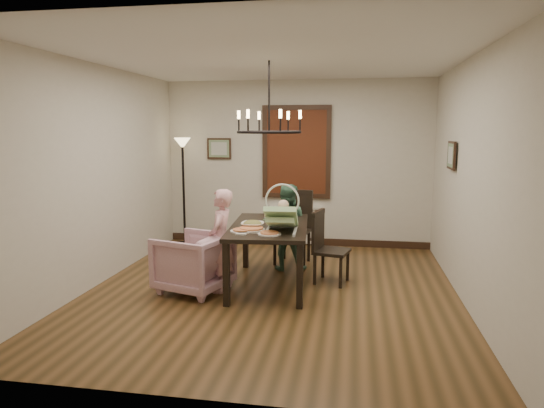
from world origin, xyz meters
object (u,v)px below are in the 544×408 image
(dining_table, at_px, (269,232))
(drinking_glass, at_px, (276,220))
(seated_man, at_px, (286,234))
(floor_lamp, at_px, (184,193))
(armchair, at_px, (193,262))
(elderly_woman, at_px, (221,249))
(chair_right, at_px, (332,247))
(chair_far, at_px, (292,227))
(baby_bouncer, at_px, (281,215))

(dining_table, xyz_separation_m, drinking_glass, (0.08, -0.00, 0.15))
(seated_man, relative_size, drinking_glass, 8.10)
(seated_man, height_order, floor_lamp, floor_lamp)
(dining_table, xyz_separation_m, floor_lamp, (-1.83, 1.94, 0.20))
(seated_man, height_order, drinking_glass, seated_man)
(armchair, relative_size, seated_man, 0.78)
(elderly_woman, xyz_separation_m, floor_lamp, (-1.28, 2.24, 0.37))
(chair_right, relative_size, drinking_glass, 7.53)
(seated_man, bearing_deg, chair_far, -96.40)
(elderly_woman, distance_m, seated_man, 1.24)
(drinking_glass, bearing_deg, armchair, -159.18)
(dining_table, height_order, elderly_woman, elderly_woman)
(elderly_woman, bearing_deg, drinking_glass, 115.72)
(chair_right, distance_m, armchair, 1.78)
(elderly_woman, height_order, floor_lamp, floor_lamp)
(dining_table, bearing_deg, drinking_glass, -6.89)
(chair_right, xyz_separation_m, drinking_glass, (-0.70, -0.25, 0.38))
(chair_far, distance_m, armchair, 1.79)
(chair_right, relative_size, floor_lamp, 0.53)
(dining_table, relative_size, drinking_glass, 13.91)
(chair_right, distance_m, elderly_woman, 1.44)
(chair_right, distance_m, seated_man, 0.83)
(chair_far, bearing_deg, drinking_glass, -81.62)
(drinking_glass, bearing_deg, floor_lamp, 134.54)
(elderly_woman, height_order, baby_bouncer, baby_bouncer)
(dining_table, xyz_separation_m, elderly_woman, (-0.55, -0.30, -0.18))
(chair_far, bearing_deg, baby_bouncer, -75.47)
(seated_man, distance_m, floor_lamp, 2.32)
(chair_right, height_order, floor_lamp, floor_lamp)
(chair_right, distance_m, baby_bouncer, 0.97)
(chair_far, xyz_separation_m, baby_bouncer, (0.06, -1.43, 0.43))
(baby_bouncer, relative_size, drinking_glass, 4.73)
(drinking_glass, distance_m, floor_lamp, 2.73)
(dining_table, relative_size, baby_bouncer, 2.94)
(elderly_woman, distance_m, floor_lamp, 2.61)
(baby_bouncer, bearing_deg, dining_table, 116.65)
(dining_table, distance_m, baby_bouncer, 0.50)
(drinking_glass, relative_size, floor_lamp, 0.07)
(drinking_glass, height_order, floor_lamp, floor_lamp)
(dining_table, distance_m, seated_man, 0.77)
(baby_bouncer, relative_size, floor_lamp, 0.33)
(dining_table, height_order, drinking_glass, drinking_glass)
(baby_bouncer, distance_m, drinking_glass, 0.40)
(elderly_woman, xyz_separation_m, seated_man, (0.67, 1.04, -0.02))
(dining_table, height_order, seated_man, seated_man)
(armchair, height_order, seated_man, seated_man)
(chair_far, xyz_separation_m, floor_lamp, (-1.99, 0.87, 0.35))
(seated_man, bearing_deg, chair_right, 143.35)
(drinking_glass, bearing_deg, chair_far, 86.06)
(chair_far, xyz_separation_m, armchair, (-1.04, -1.44, -0.19))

